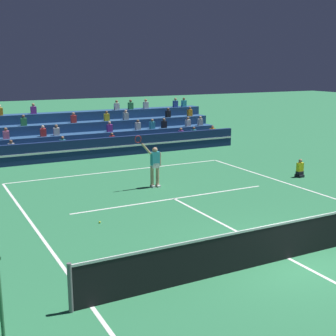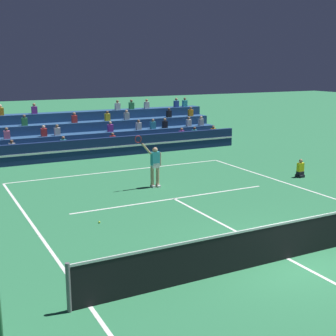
# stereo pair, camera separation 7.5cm
# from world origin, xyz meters

# --- Properties ---
(ground_plane) EXTENTS (120.00, 120.00, 0.00)m
(ground_plane) POSITION_xyz_m (0.00, 0.00, 0.00)
(ground_plane) COLOR #2D7A4C
(court_lines) EXTENTS (11.10, 23.90, 0.01)m
(court_lines) POSITION_xyz_m (0.00, 0.00, 0.00)
(court_lines) COLOR white
(court_lines) RESTS_ON ground
(tennis_net) EXTENTS (12.00, 0.10, 1.10)m
(tennis_net) POSITION_xyz_m (0.00, 0.00, 0.54)
(tennis_net) COLOR slate
(tennis_net) RESTS_ON ground
(sponsor_banner_wall) EXTENTS (18.00, 0.26, 1.10)m
(sponsor_banner_wall) POSITION_xyz_m (0.00, 15.51, 0.55)
(sponsor_banner_wall) COLOR navy
(sponsor_banner_wall) RESTS_ON ground
(bleacher_stand) EXTENTS (17.76, 3.80, 2.83)m
(bleacher_stand) POSITION_xyz_m (0.01, 18.67, 0.84)
(bleacher_stand) COLOR navy
(bleacher_stand) RESTS_ON ground
(ball_kid_courtside) EXTENTS (0.30, 0.36, 0.84)m
(ball_kid_courtside) POSITION_xyz_m (6.83, 6.87, 0.33)
(ball_kid_courtside) COLOR black
(ball_kid_courtside) RESTS_ON ground
(tennis_player) EXTENTS (1.30, 0.33, 2.34)m
(tennis_player) POSITION_xyz_m (0.10, 8.35, 0.98)
(tennis_player) COLOR tan
(tennis_player) RESTS_ON ground
(tennis_ball) EXTENTS (0.07, 0.07, 0.07)m
(tennis_ball) POSITION_xyz_m (-3.52, 5.05, 0.03)
(tennis_ball) COLOR #C6DB33
(tennis_ball) RESTS_ON ground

